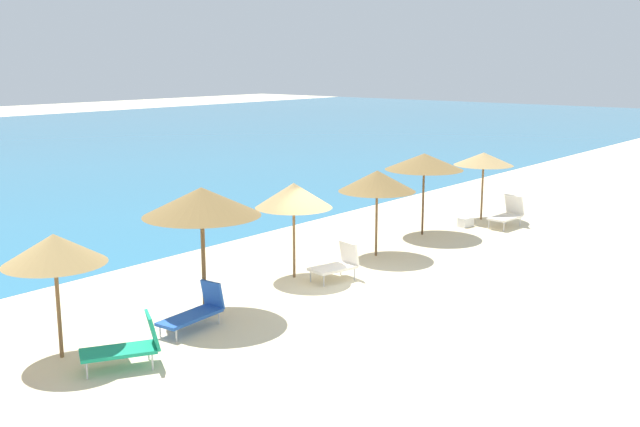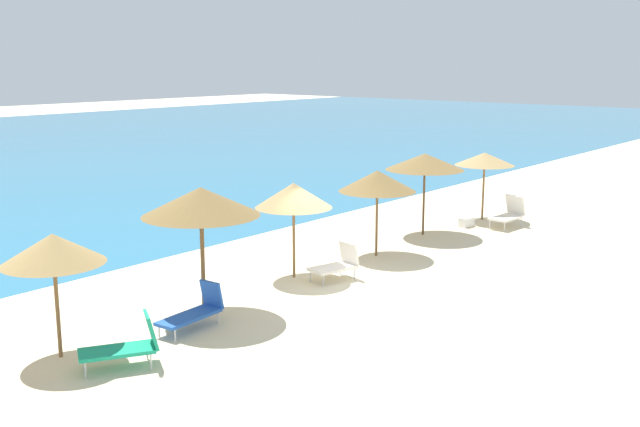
% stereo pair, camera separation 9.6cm
% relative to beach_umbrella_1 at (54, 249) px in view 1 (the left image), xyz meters
% --- Properties ---
extents(ground_plane, '(160.00, 160.00, 0.00)m').
position_rel_beach_umbrella_1_xyz_m(ground_plane, '(7.18, -1.34, -2.19)').
color(ground_plane, beige).
extents(beach_umbrella_1, '(1.98, 1.98, 2.49)m').
position_rel_beach_umbrella_1_xyz_m(beach_umbrella_1, '(0.00, 0.00, 0.00)').
color(beach_umbrella_1, brown).
rests_on(beach_umbrella_1, ground_plane).
extents(beach_umbrella_2, '(2.64, 2.64, 2.97)m').
position_rel_beach_umbrella_1_xyz_m(beach_umbrella_2, '(3.45, -0.32, 0.45)').
color(beach_umbrella_2, brown).
rests_on(beach_umbrella_2, ground_plane).
extents(beach_umbrella_3, '(2.04, 2.04, 2.57)m').
position_rel_beach_umbrella_1_xyz_m(beach_umbrella_3, '(7.03, 0.13, 0.05)').
color(beach_umbrella_3, brown).
rests_on(beach_umbrella_3, ground_plane).
extents(beach_umbrella_4, '(2.28, 2.28, 2.57)m').
position_rel_beach_umbrella_1_xyz_m(beach_umbrella_4, '(10.28, -0.24, 0.07)').
color(beach_umbrella_4, brown).
rests_on(beach_umbrella_4, ground_plane).
extents(beach_umbrella_5, '(2.58, 2.58, 2.73)m').
position_rel_beach_umbrella_1_xyz_m(beach_umbrella_5, '(13.53, 0.17, 0.26)').
color(beach_umbrella_5, brown).
rests_on(beach_umbrella_5, ground_plane).
extents(beach_umbrella_6, '(2.13, 2.13, 2.46)m').
position_rel_beach_umbrella_1_xyz_m(beach_umbrella_6, '(16.97, -0.20, 0.04)').
color(beach_umbrella_6, brown).
rests_on(beach_umbrella_6, ground_plane).
extents(lounge_chair_0, '(1.63, 0.70, 0.93)m').
position_rel_beach_umbrella_1_xyz_m(lounge_chair_0, '(2.78, -0.78, -1.81)').
color(lounge_chair_0, blue).
rests_on(lounge_chair_0, ground_plane).
extents(lounge_chair_2, '(1.58, 1.27, 1.03)m').
position_rel_beach_umbrella_1_xyz_m(lounge_chair_2, '(0.53, -1.45, -1.74)').
color(lounge_chair_2, '#199972').
rests_on(lounge_chair_2, ground_plane).
extents(lounge_chair_3, '(1.37, 0.94, 0.98)m').
position_rel_beach_umbrella_1_xyz_m(lounge_chair_3, '(7.60, -0.90, -1.75)').
color(lounge_chair_3, white).
rests_on(lounge_chair_3, ground_plane).
extents(lounge_chair_4, '(1.45, 0.78, 1.09)m').
position_rel_beach_umbrella_1_xyz_m(lounge_chair_4, '(16.42, -1.51, -1.71)').
color(lounge_chair_4, white).
rests_on(lounge_chair_4, ground_plane).
extents(cooler_box, '(0.58, 0.39, 0.33)m').
position_rel_beach_umbrella_1_xyz_m(cooler_box, '(15.54, -0.36, -2.02)').
color(cooler_box, white).
rests_on(cooler_box, ground_plane).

